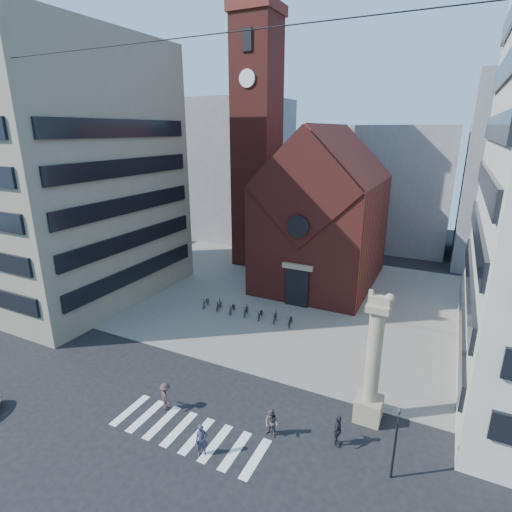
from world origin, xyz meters
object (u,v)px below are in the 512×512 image
at_px(pedestrian_1, 271,423).
at_px(pedestrian_2, 338,431).
at_px(lion_column, 372,371).
at_px(traffic_light, 395,442).
at_px(scooter_0, 206,302).
at_px(pedestrian_0, 202,440).

relative_size(pedestrian_1, pedestrian_2, 0.91).
xyz_separation_m(pedestrian_1, pedestrian_2, (3.67, 1.03, 0.09)).
bearing_deg(lion_column, traffic_light, -63.54).
distance_m(pedestrian_1, scooter_0, 19.05).
xyz_separation_m(pedestrian_2, scooter_0, (-17.06, 12.52, -0.46)).
bearing_deg(traffic_light, pedestrian_2, 162.69).
distance_m(lion_column, pedestrian_0, 10.77).
height_order(pedestrian_2, scooter_0, pedestrian_2).
relative_size(traffic_light, pedestrian_1, 2.38).
bearing_deg(pedestrian_0, lion_column, 1.40).
bearing_deg(traffic_light, pedestrian_0, -162.67).
height_order(pedestrian_0, scooter_0, pedestrian_0).
relative_size(pedestrian_0, pedestrian_2, 0.97).
bearing_deg(pedestrian_0, pedestrian_1, 4.98).
bearing_deg(scooter_0, pedestrian_1, -59.07).
bearing_deg(pedestrian_2, pedestrian_1, 105.98).
relative_size(lion_column, pedestrian_1, 4.80).
xyz_separation_m(pedestrian_0, scooter_0, (-10.48, 16.55, -0.43)).
relative_size(lion_column, scooter_0, 4.73).
xyz_separation_m(traffic_light, scooter_0, (-20.22, 13.50, -1.76)).
xyz_separation_m(traffic_light, pedestrian_2, (-3.16, 0.98, -1.30)).
relative_size(pedestrian_0, scooter_0, 1.05).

